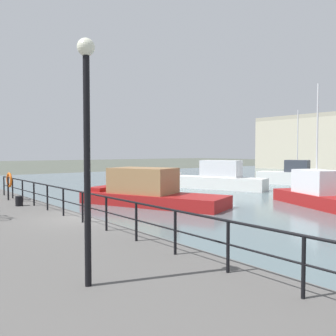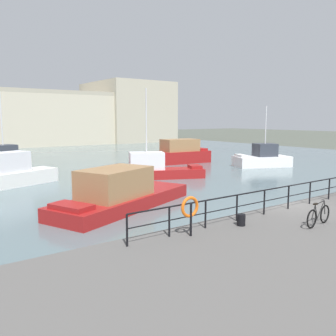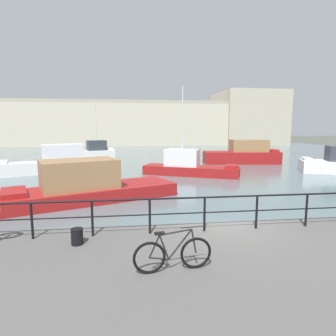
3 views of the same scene
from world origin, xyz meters
name	(u,v)px [view 1 (image 1 of 3)]	position (x,y,z in m)	size (l,w,h in m)	color
ground_plane	(91,237)	(0.00, 0.00, 0.00)	(240.00, 240.00, 0.00)	#4C5147
moored_cabin_cruiser	(322,194)	(1.62, 13.90, 0.77)	(7.98, 5.07, 7.23)	maroon
moored_harbor_tender	(290,175)	(-7.91, 25.45, 0.90)	(6.13, 3.75, 7.26)	white
moored_red_daysailer	(148,191)	(-5.48, 6.52, 0.85)	(9.46, 6.11, 2.24)	maroon
moored_white_yacht	(214,179)	(-9.72, 16.59, 0.89)	(9.61, 4.99, 2.48)	white
quay_railing	(83,201)	(0.85, -0.75, 1.53)	(20.02, 0.07, 1.08)	black
mooring_bollard	(19,201)	(-4.47, -1.30, 1.02)	(0.32, 0.32, 0.44)	black
life_ring_stand	(9,181)	(-6.82, -1.09, 1.77)	(0.75, 0.16, 1.40)	black
quay_lamp_post	(87,128)	(6.40, -3.28, 3.66)	(0.32, 0.32, 4.45)	black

